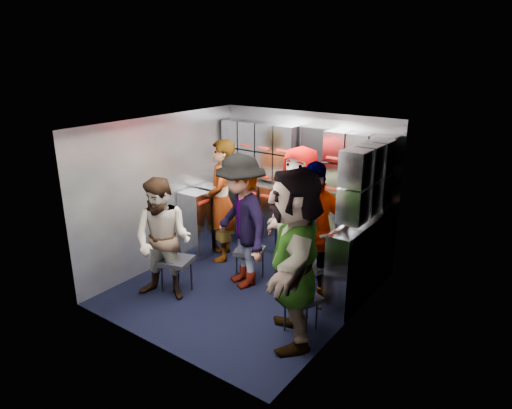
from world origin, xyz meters
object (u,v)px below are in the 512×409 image
Objects in this scene: attendant_arc_a at (163,240)px; jump_seat_near_right at (301,299)px; jump_seat_mid_left at (250,252)px; jump_seat_center at (305,241)px; attendant_arc_b at (241,222)px; jump_seat_near_left at (176,262)px; attendant_arc_d at (312,234)px; attendant_arc_e at (294,257)px; attendant_arc_c at (299,212)px; attendant_standing at (222,201)px; jump_seat_mid_right at (317,266)px.

jump_seat_near_right is at bearing -7.53° from attendant_arc_a.
jump_seat_center is (0.43, 0.71, 0.02)m from jump_seat_mid_left.
jump_seat_near_left is at bearing -103.37° from attendant_arc_b.
attendant_arc_d is at bearing -3.03° from jump_seat_mid_left.
jump_seat_center reaches higher than jump_seat_near_right.
jump_seat_center is 1.09m from attendant_arc_b.
attendant_arc_e reaches higher than jump_seat_near_left.
jump_seat_mid_left is 0.98× the size of jump_seat_near_right.
jump_seat_near_right is 0.26× the size of attendant_arc_c.
attendant_arc_e is (0.73, -1.53, 0.54)m from jump_seat_center.
attendant_standing reaches higher than jump_seat_near_left.
attendant_arc_a is (0.17, -1.29, -0.12)m from attendant_standing.
jump_seat_near_left is 1.00× the size of jump_seat_near_right.
attendant_arc_e is (0.73, -1.35, 0.06)m from attendant_arc_c.
jump_seat_mid_left is at bearing 151.19° from jump_seat_near_right.
attendant_arc_e is (1.16, -0.82, 0.56)m from jump_seat_mid_left.
attendant_arc_b is at bearing 158.43° from jump_seat_near_right.
jump_seat_mid_right is at bearing 159.34° from attendant_arc_e.
jump_seat_near_right is at bearing -56.76° from attendant_arc_c.
attendant_arc_c reaches higher than attendant_arc_a.
jump_seat_near_left is at bearing -123.82° from jump_seat_mid_left.
jump_seat_mid_left is at bearing -159.24° from attendant_arc_e.
attendant_standing is at bearing 78.10° from attendant_arc_a.
attendant_arc_d is (1.65, -0.34, -0.00)m from attendant_standing.
attendant_arc_e is (1.71, -0.01, 0.54)m from jump_seat_near_left.
jump_seat_near_left is at bearing -147.49° from jump_seat_mid_right.
jump_seat_near_left is 1.76m from jump_seat_mid_right.
jump_seat_near_left is 0.96× the size of jump_seat_mid_right.
jump_seat_near_right is at bearing -73.63° from jump_seat_mid_right.
attendant_arc_e reaches higher than attendant_arc_d.
jump_seat_near_left is 0.26× the size of attendant_standing.
jump_seat_mid_right reaches higher than jump_seat_near_right.
attendant_arc_e reaches higher than jump_seat_center.
attendant_arc_e reaches higher than jump_seat_mid_left.
jump_seat_near_left is 1.73m from attendant_arc_d.
jump_seat_near_right is at bearing 29.47° from attendant_standing.
jump_seat_mid_left is 0.93× the size of jump_seat_mid_right.
attendant_arc_c is (0.43, 0.53, 0.50)m from jump_seat_mid_left.
jump_seat_near_right is 0.30× the size of attendant_arc_a.
jump_seat_center is at bearing 171.57° from attendant_arc_e.
attendant_arc_d is 0.93× the size of attendant_arc_e.
attendant_arc_b is at bearing -115.86° from jump_seat_center.
attendant_arc_a is 0.81× the size of attendant_arc_e.
jump_seat_center is 0.51m from attendant_arc_c.
jump_seat_mid_left is at bearing -121.30° from jump_seat_center.
jump_seat_near_right is (1.71, 0.17, -0.02)m from jump_seat_near_left.
jump_seat_near_left is at bearing -174.17° from jump_seat_near_right.
attendant_arc_b is at bearing -120.17° from attendant_arc_c.
attendant_arc_c reaches higher than jump_seat_mid_right.
attendant_standing is 1.30m from attendant_arc_a.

